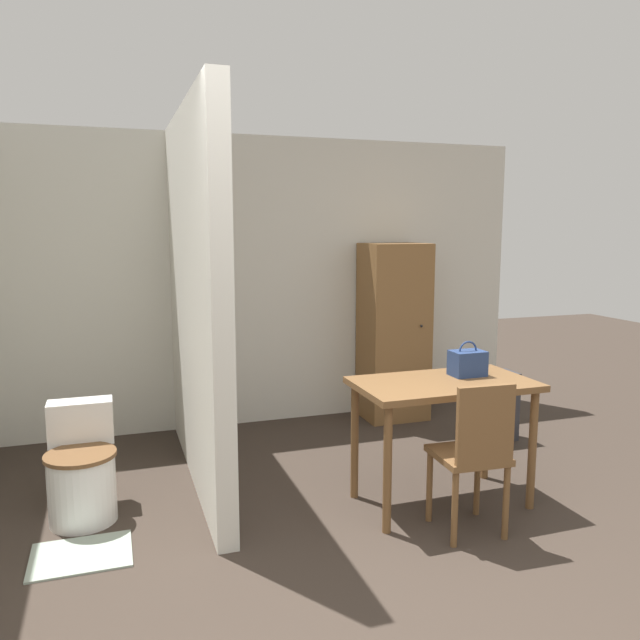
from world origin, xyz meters
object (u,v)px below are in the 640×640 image
Objects in this scene: toilet at (82,472)px; space_heater at (496,406)px; wooden_chair at (474,452)px; dining_table at (443,398)px; handbag at (467,363)px; wooden_cabinet at (394,332)px.

space_heater is at bearing 7.43° from toilet.
wooden_chair is 1.60× the size of space_heater.
wooden_chair reaches higher than dining_table.
wooden_cabinet reaches higher than handbag.
toilet is at bearing 169.58° from handbag.
wooden_cabinet is 1.11m from space_heater.
wooden_chair is at bearing -95.89° from dining_table.
wooden_cabinet reaches higher than wooden_chair.
wooden_cabinet reaches higher than space_heater.
space_heater is at bearing 54.68° from wooden_chair.
wooden_chair reaches higher than space_heater.
dining_table is at bearing -138.08° from space_heater.
space_heater is (1.07, 1.35, -0.21)m from wooden_chair.
wooden_chair is 2.26m from wooden_cabinet.
space_heater is at bearing 41.92° from dining_table.
wooden_cabinet is (2.62, 1.24, 0.51)m from toilet.
toilet is 0.42× the size of wooden_cabinet.
toilet is 3.19m from space_heater.
toilet is 2.96× the size of handbag.
wooden_chair is 2.30m from toilet.
space_heater is at bearing 46.06° from handbag.
toilet is at bearing -172.57° from space_heater.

